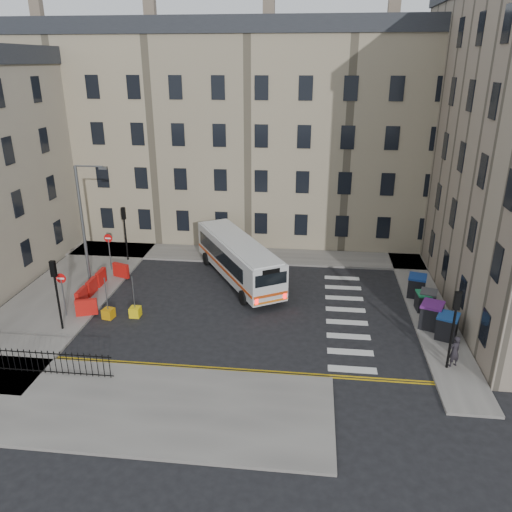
% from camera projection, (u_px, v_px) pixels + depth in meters
% --- Properties ---
extents(ground, '(120.00, 120.00, 0.00)m').
position_uv_depth(ground, '(280.00, 309.00, 30.58)').
color(ground, black).
rests_on(ground, ground).
extents(pavement_north, '(36.00, 3.20, 0.15)m').
position_uv_depth(pavement_north, '(211.00, 254.00, 39.14)').
color(pavement_north, slate).
rests_on(pavement_north, ground).
extents(pavement_east, '(2.40, 26.00, 0.15)m').
position_uv_depth(pavement_east, '(418.00, 288.00, 33.30)').
color(pavement_east, slate).
rests_on(pavement_east, ground).
extents(pavement_west, '(6.00, 22.00, 0.15)m').
position_uv_depth(pavement_west, '(70.00, 290.00, 32.96)').
color(pavement_west, slate).
rests_on(pavement_west, ground).
extents(pavement_sw, '(20.00, 6.00, 0.15)m').
position_uv_depth(pavement_sw, '(106.00, 404.00, 22.05)').
color(pavement_sw, slate).
rests_on(pavement_sw, ground).
extents(terrace_north, '(38.30, 10.80, 17.20)m').
position_uv_depth(terrace_north, '(212.00, 131.00, 42.51)').
color(terrace_north, gray).
rests_on(terrace_north, ground).
extents(traffic_light_east, '(0.28, 0.22, 4.10)m').
position_uv_depth(traffic_light_east, '(455.00, 318.00, 23.54)').
color(traffic_light_east, black).
rests_on(traffic_light_east, pavement_east).
extents(traffic_light_nw, '(0.28, 0.22, 4.10)m').
position_uv_depth(traffic_light_nw, '(125.00, 225.00, 36.82)').
color(traffic_light_nw, black).
rests_on(traffic_light_nw, pavement_west).
extents(traffic_light_sw, '(0.28, 0.22, 4.10)m').
position_uv_depth(traffic_light_sw, '(56.00, 284.00, 27.11)').
color(traffic_light_sw, black).
rests_on(traffic_light_sw, pavement_west).
extents(streetlamp, '(0.50, 0.22, 8.14)m').
position_uv_depth(streetlamp, '(83.00, 225.00, 32.22)').
color(streetlamp, '#595B5E').
rests_on(streetlamp, pavement_west).
extents(no_entry_north, '(0.60, 0.08, 3.00)m').
position_uv_depth(no_entry_north, '(109.00, 245.00, 35.31)').
color(no_entry_north, '#595B5E').
rests_on(no_entry_north, pavement_west).
extents(no_entry_south, '(0.60, 0.08, 3.00)m').
position_uv_depth(no_entry_south, '(62.00, 286.00, 28.84)').
color(no_entry_south, '#595B5E').
rests_on(no_entry_south, pavement_west).
extents(roadworks_barriers, '(1.66, 6.26, 1.00)m').
position_uv_depth(roadworks_barriers, '(97.00, 287.00, 32.06)').
color(roadworks_barriers, red).
rests_on(roadworks_barriers, pavement_west).
extents(iron_railings, '(7.80, 0.04, 1.20)m').
position_uv_depth(iron_railings, '(35.00, 362.00, 23.92)').
color(iron_railings, black).
rests_on(iron_railings, pavement_sw).
extents(bus, '(7.28, 10.12, 2.82)m').
position_uv_depth(bus, '(238.00, 258.00, 34.16)').
color(bus, silver).
rests_on(bus, ground).
extents(wheelie_bin_a, '(1.46, 1.54, 1.35)m').
position_uv_depth(wheelie_bin_a, '(447.00, 326.00, 26.96)').
color(wheelie_bin_a, black).
rests_on(wheelie_bin_a, pavement_east).
extents(wheelie_bin_b, '(1.56, 1.65, 1.45)m').
position_uv_depth(wheelie_bin_b, '(431.00, 315.00, 28.02)').
color(wheelie_bin_b, black).
rests_on(wheelie_bin_b, pavement_east).
extents(wheelie_bin_c, '(0.96, 1.09, 1.14)m').
position_uv_depth(wheelie_bin_c, '(424.00, 301.00, 29.98)').
color(wheelie_bin_c, black).
rests_on(wheelie_bin_c, pavement_east).
extents(wheelie_bin_d, '(1.23, 1.33, 1.21)m').
position_uv_depth(wheelie_bin_d, '(428.00, 300.00, 30.03)').
color(wheelie_bin_d, black).
rests_on(wheelie_bin_d, pavement_east).
extents(wheelie_bin_e, '(1.36, 1.47, 1.37)m').
position_uv_depth(wheelie_bin_e, '(417.00, 286.00, 31.77)').
color(wheelie_bin_e, black).
rests_on(wheelie_bin_e, pavement_east).
extents(pedestrian, '(0.72, 0.63, 1.66)m').
position_uv_depth(pedestrian, '(455.00, 351.00, 24.36)').
color(pedestrian, black).
rests_on(pedestrian, pavement_east).
extents(bollard_yellow, '(0.70, 0.70, 0.60)m').
position_uv_depth(bollard_yellow, '(108.00, 313.00, 29.44)').
color(bollard_yellow, '#CB860B').
rests_on(bollard_yellow, ground).
extents(bollard_chevron, '(0.61, 0.61, 0.60)m').
position_uv_depth(bollard_chevron, '(135.00, 312.00, 29.62)').
color(bollard_chevron, yellow).
rests_on(bollard_chevron, ground).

